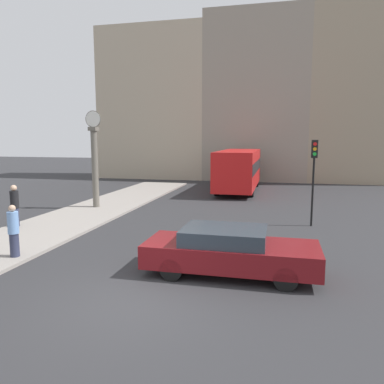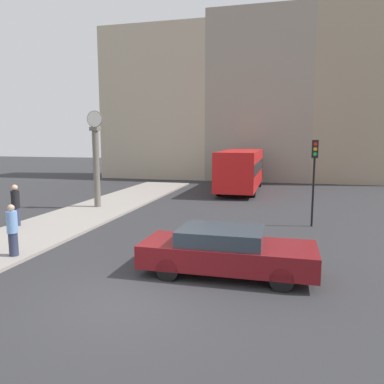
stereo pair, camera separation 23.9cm
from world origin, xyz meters
name	(u,v)px [view 1 (the left image)]	position (x,y,z in m)	size (l,w,h in m)	color
ground_plane	(130,302)	(0.00, 0.00, 0.00)	(120.00, 120.00, 0.00)	#2D2D30
sidewalk_corner	(97,209)	(-6.08, 10.10, 0.05)	(3.72, 24.19, 0.11)	gray
building_row	(249,99)	(0.33, 27.67, 7.38)	(27.43, 5.00, 15.61)	#B7A88E
sedan_car	(230,251)	(2.00, 2.37, 0.68)	(4.80, 1.88, 1.32)	maroon
bus_distant	(239,168)	(0.41, 19.37, 1.67)	(2.58, 8.88, 2.93)	red
traffic_light_far	(314,165)	(4.71, 9.01, 2.67)	(0.26, 0.24, 3.72)	black
street_clock	(95,161)	(-6.34, 10.56, 2.60)	(0.88, 0.44, 5.12)	#666056
pedestrian_black_jacket	(15,205)	(-7.49, 5.63, 1.00)	(0.34, 0.34, 1.76)	#2D334C
pedestrian_blue_stripe	(14,231)	(-4.72, 2.07, 0.93)	(0.33, 0.33, 1.64)	#2D334C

